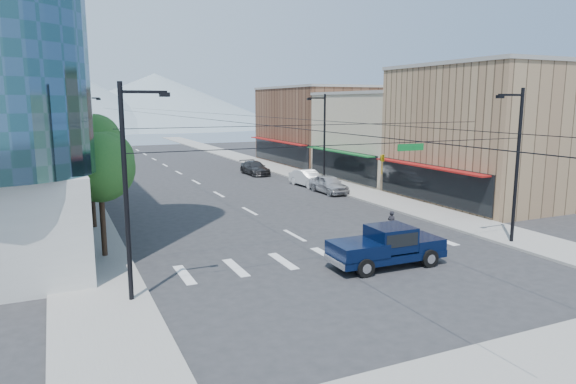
% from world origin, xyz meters
% --- Properties ---
extents(ground, '(160.00, 160.00, 0.00)m').
position_xyz_m(ground, '(0.00, 0.00, 0.00)').
color(ground, '#28282B').
rests_on(ground, ground).
extents(sidewalk_left, '(4.00, 120.00, 0.15)m').
position_xyz_m(sidewalk_left, '(-12.00, 40.00, 0.07)').
color(sidewalk_left, gray).
rests_on(sidewalk_left, ground).
extents(sidewalk_right, '(4.00, 120.00, 0.15)m').
position_xyz_m(sidewalk_right, '(12.00, 40.00, 0.07)').
color(sidewalk_right, gray).
rests_on(sidewalk_right, ground).
extents(sidewalk_cross, '(28.00, 4.00, 0.15)m').
position_xyz_m(sidewalk_cross, '(0.00, -12.00, 0.07)').
color(sidewalk_cross, gray).
rests_on(sidewalk_cross, ground).
extents(shop_near, '(12.00, 14.00, 11.00)m').
position_xyz_m(shop_near, '(20.00, 10.00, 5.50)').
color(shop_near, '#8C6B4C').
rests_on(shop_near, ground).
extents(shop_mid, '(12.00, 14.00, 9.00)m').
position_xyz_m(shop_mid, '(20.00, 24.00, 4.50)').
color(shop_mid, tan).
rests_on(shop_mid, ground).
extents(shop_far, '(12.00, 18.00, 10.00)m').
position_xyz_m(shop_far, '(20.00, 40.00, 5.00)').
color(shop_far, brown).
rests_on(shop_far, ground).
extents(clock_tower, '(4.80, 4.80, 20.40)m').
position_xyz_m(clock_tower, '(-16.50, 62.00, 10.64)').
color(clock_tower, '#8C6B4C').
rests_on(clock_tower, ground).
extents(mountain_left, '(80.00, 80.00, 22.00)m').
position_xyz_m(mountain_left, '(-15.00, 150.00, 11.00)').
color(mountain_left, gray).
rests_on(mountain_left, ground).
extents(mountain_right, '(90.00, 90.00, 18.00)m').
position_xyz_m(mountain_right, '(20.00, 160.00, 9.00)').
color(mountain_right, gray).
rests_on(mountain_right, ground).
extents(tree_near, '(3.65, 3.64, 6.71)m').
position_xyz_m(tree_near, '(-11.07, 6.10, 4.99)').
color(tree_near, black).
rests_on(tree_near, ground).
extents(tree_midnear, '(4.09, 4.09, 7.52)m').
position_xyz_m(tree_midnear, '(-11.07, 13.10, 5.59)').
color(tree_midnear, black).
rests_on(tree_midnear, ground).
extents(tree_midfar, '(3.65, 3.64, 6.71)m').
position_xyz_m(tree_midfar, '(-11.07, 20.10, 4.99)').
color(tree_midfar, black).
rests_on(tree_midfar, ground).
extents(tree_far, '(4.09, 4.09, 7.52)m').
position_xyz_m(tree_far, '(-11.07, 27.10, 5.59)').
color(tree_far, black).
rests_on(tree_far, ground).
extents(signal_rig, '(21.80, 0.20, 9.00)m').
position_xyz_m(signal_rig, '(0.19, -1.00, 4.64)').
color(signal_rig, black).
rests_on(signal_rig, ground).
extents(lamp_pole_nw, '(2.00, 0.25, 9.00)m').
position_xyz_m(lamp_pole_nw, '(-10.67, 30.00, 4.94)').
color(lamp_pole_nw, black).
rests_on(lamp_pole_nw, ground).
extents(lamp_pole_ne, '(2.00, 0.25, 9.00)m').
position_xyz_m(lamp_pole_ne, '(10.67, 22.00, 4.94)').
color(lamp_pole_ne, black).
rests_on(lamp_pole_ne, ground).
extents(pickup_truck, '(6.10, 2.45, 2.05)m').
position_xyz_m(pickup_truck, '(1.63, -1.38, 1.07)').
color(pickup_truck, black).
rests_on(pickup_truck, ground).
extents(pedestrian, '(0.56, 0.68, 1.60)m').
position_xyz_m(pedestrian, '(5.43, 3.38, 0.80)').
color(pedestrian, black).
rests_on(pedestrian, ground).
extents(parked_car_near, '(2.04, 4.90, 1.66)m').
position_xyz_m(parked_car_near, '(9.40, 18.50, 0.83)').
color(parked_car_near, '#ABABB0').
rests_on(parked_car_near, ground).
extents(parked_car_mid, '(2.13, 5.01, 1.61)m').
position_xyz_m(parked_car_mid, '(9.40, 22.75, 0.80)').
color(parked_car_mid, white).
rests_on(parked_car_mid, ground).
extents(parked_car_far, '(2.28, 5.33, 1.53)m').
position_xyz_m(parked_car_far, '(7.60, 32.68, 0.77)').
color(parked_car_far, '#29282B').
rests_on(parked_car_far, ground).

